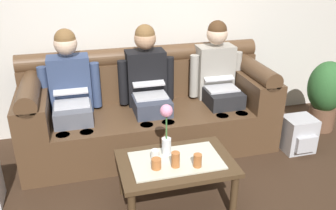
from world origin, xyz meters
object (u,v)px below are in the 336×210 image
object	(u,v)px
coffee_table	(176,167)
cup_near_right	(198,161)
cup_near_left	(176,160)
couch	(149,111)
backpack_right	(298,135)
person_middle	(148,84)
potted_plant	(326,93)
cup_far_left	(155,155)
flower_vase	(166,127)
person_left	(71,91)
person_right	(218,78)
cup_far_center	(156,164)

from	to	relation	value
coffee_table	cup_near_right	bearing A→B (deg)	-44.23
coffee_table	cup_near_left	size ratio (longest dim) A/B	7.43
couch	cup_near_right	xyz separation A→B (m)	(0.13, -1.13, 0.09)
backpack_right	person_middle	bearing A→B (deg)	159.94
couch	cup_near_left	xyz separation A→B (m)	(-0.03, -1.08, 0.10)
person_middle	potted_plant	world-z (taller)	person_middle
coffee_table	potted_plant	xyz separation A→B (m)	(1.93, 0.83, 0.08)
couch	cup_far_left	distance (m)	0.98
cup_near_left	coffee_table	bearing A→B (deg)	71.19
person_middle	coffee_table	bearing A→B (deg)	-90.00
person_middle	flower_vase	distance (m)	0.89
person_left	flower_vase	xyz separation A→B (m)	(0.68, -0.89, -0.01)
coffee_table	cup_near_left	distance (m)	0.15
backpack_right	couch	bearing A→B (deg)	159.78
flower_vase	cup_near_left	world-z (taller)	flower_vase
potted_plant	person_middle	bearing A→B (deg)	175.19
coffee_table	potted_plant	bearing A→B (deg)	23.40
couch	backpack_right	distance (m)	1.51
person_middle	potted_plant	distance (m)	1.95
cup_far_left	cup_near_left	bearing A→B (deg)	-44.79
person_right	flower_vase	distance (m)	1.18
cup_near_right	cup_near_left	bearing A→B (deg)	165.04
flower_vase	person_left	bearing A→B (deg)	127.55
potted_plant	cup_near_left	bearing A→B (deg)	-154.88
person_left	cup_near_left	xyz separation A→B (m)	(0.70, -1.08, -0.19)
person_middle	potted_plant	bearing A→B (deg)	-4.81
cup_near_left	backpack_right	xyz separation A→B (m)	(1.43, 0.57, -0.30)
cup_far_left	backpack_right	bearing A→B (deg)	15.82
cup_near_right	cup_far_center	size ratio (longest dim) A/B	1.28
cup_near_right	coffee_table	bearing A→B (deg)	135.77
person_middle	cup_far_center	xyz separation A→B (m)	(-0.17, -1.07, -0.21)
person_left	potted_plant	distance (m)	2.67
cup_near_right	potted_plant	bearing A→B (deg)	28.04
person_middle	cup_near_right	bearing A→B (deg)	-83.50
cup_near_right	person_left	bearing A→B (deg)	127.47
couch	cup_near_left	distance (m)	1.09
person_left	person_middle	size ratio (longest dim) A/B	1.00
cup_far_left	couch	bearing A→B (deg)	80.94
potted_plant	backpack_right	bearing A→B (deg)	-146.04
flower_vase	cup_near_right	world-z (taller)	flower_vase
cup_far_center	person_left	bearing A→B (deg)	117.74
backpack_right	flower_vase	bearing A→B (deg)	-165.48
flower_vase	backpack_right	world-z (taller)	flower_vase
cup_near_right	cup_far_center	distance (m)	0.30
flower_vase	cup_far_center	bearing A→B (deg)	-124.60
cup_far_center	cup_near_left	bearing A→B (deg)	-4.75
cup_far_center	cup_far_left	bearing A→B (deg)	81.33
person_middle	flower_vase	xyz separation A→B (m)	(-0.05, -0.89, -0.01)
person_right	flower_vase	world-z (taller)	person_right
person_right	cup_near_left	bearing A→B (deg)	-125.14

